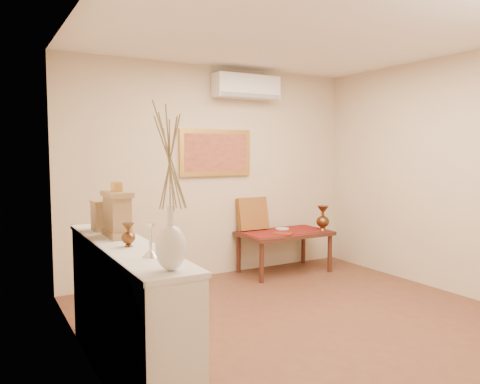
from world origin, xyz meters
TOP-DOWN VIEW (x-y plane):
  - floor at (0.00, 0.00)m, footprint 4.50×4.50m
  - ceiling at (0.00, 0.00)m, footprint 4.50×4.50m
  - wall_back at (0.00, 2.25)m, footprint 4.00×0.02m
  - wall_left at (-2.00, 0.00)m, footprint 0.02×4.50m
  - wall_right at (2.00, 0.00)m, footprint 0.02×4.50m
  - white_vase at (-1.81, -0.86)m, footprint 0.17×0.17m
  - candlestick at (-1.80, -0.50)m, footprint 0.10×0.10m
  - brass_urn_small at (-1.83, -0.13)m, footprint 0.09×0.09m
  - table_cloth at (0.85, 1.88)m, footprint 1.14×0.59m
  - brass_urn_tall at (1.35, 1.69)m, footprint 0.18×0.18m
  - plate at (0.91, 2.02)m, footprint 0.18×0.18m
  - menu at (0.70, 1.70)m, footprint 0.29×0.31m
  - cushion at (0.52, 2.17)m, footprint 0.44×0.19m
  - display_ledge at (-1.82, 0.00)m, footprint 0.37×2.02m
  - mantel_clock at (-1.79, 0.28)m, footprint 0.17×0.36m
  - wooden_chest at (-1.82, 0.61)m, footprint 0.16×0.21m
  - low_table at (0.85, 1.88)m, footprint 1.20×0.70m
  - painting at (0.00, 2.22)m, footprint 1.00×0.06m
  - ac_unit at (0.40, 2.12)m, footprint 0.90×0.25m

SIDE VIEW (x-z plane):
  - floor at x=0.00m, z-range 0.00..0.00m
  - low_table at x=0.85m, z-range 0.21..0.76m
  - display_ledge at x=-1.82m, z-range 0.00..0.98m
  - table_cloth at x=0.85m, z-range 0.55..0.56m
  - plate at x=0.91m, z-range 0.56..0.57m
  - menu at x=0.70m, z-range 0.56..0.57m
  - brass_urn_tall at x=1.35m, z-range 0.56..0.96m
  - cushion at x=0.52m, z-range 0.55..1.00m
  - brass_urn_small at x=-1.83m, z-range 0.98..1.19m
  - candlestick at x=-1.80m, z-range 0.98..1.19m
  - wooden_chest at x=-1.82m, z-range 0.98..1.22m
  - mantel_clock at x=-1.79m, z-range 0.95..1.36m
  - wall_back at x=0.00m, z-range 0.00..2.70m
  - wall_left at x=-2.00m, z-range 0.00..2.70m
  - wall_right at x=2.00m, z-range 0.00..2.70m
  - white_vase at x=-1.81m, z-range 0.98..1.87m
  - painting at x=0.00m, z-range 1.30..1.90m
  - ac_unit at x=0.40m, z-range 2.30..2.60m
  - ceiling at x=0.00m, z-range 2.70..2.70m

